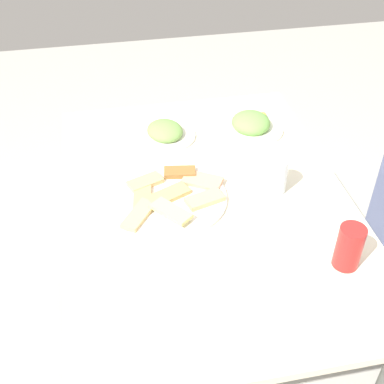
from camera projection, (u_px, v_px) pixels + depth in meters
The scene contains 10 objects.
ground_plane at pixel (204, 351), 1.98m from camera, with size 6.00×6.00×0.00m, color #AAA89E.
dining_table at pixel (207, 222), 1.55m from camera, with size 1.16×0.83×0.77m.
pide_platter at pixel (169, 197), 1.49m from camera, with size 0.34×0.35×0.04m.
salad_plate_greens at pixel (251, 124), 1.77m from camera, with size 0.23×0.23×0.07m.
salad_plate_rice at pixel (165, 132), 1.74m from camera, with size 0.21×0.21×0.05m.
soda_can at pixel (349, 247), 1.26m from camera, with size 0.07×0.07×0.12m, color red.
drinking_glass at pixel (276, 175), 1.49m from camera, with size 0.07×0.07×0.11m, color silver.
paper_napkin at pixel (310, 306), 1.20m from camera, with size 0.12×0.12×0.00m, color white.
fork at pixel (303, 306), 1.19m from camera, with size 0.17×0.02×0.01m, color silver.
spoon at pixel (317, 303), 1.20m from camera, with size 0.17×0.02×0.01m, color silver.
Camera 1 is at (1.11, -0.26, 1.74)m, focal length 47.94 mm.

